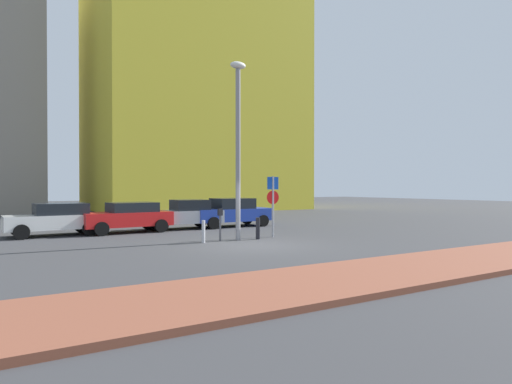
# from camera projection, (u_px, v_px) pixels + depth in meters

# --- Properties ---
(ground_plane) EXTENTS (120.00, 120.00, 0.00)m
(ground_plane) POSITION_uv_depth(u_px,v_px,m) (252.00, 245.00, 16.53)
(ground_plane) COLOR #38383A
(sidewalk_brick) EXTENTS (40.00, 3.14, 0.14)m
(sidewalk_brick) POSITION_uv_depth(u_px,v_px,m) (386.00, 273.00, 10.93)
(sidewalk_brick) COLOR brown
(sidewalk_brick) RESTS_ON ground
(parked_car_white) EXTENTS (4.07, 2.08, 1.47)m
(parked_car_white) POSITION_uv_depth(u_px,v_px,m) (56.00, 219.00, 19.79)
(parked_car_white) COLOR white
(parked_car_white) RESTS_ON ground
(parked_car_red) EXTENTS (4.24, 2.17, 1.45)m
(parked_car_red) POSITION_uv_depth(u_px,v_px,m) (128.00, 217.00, 21.20)
(parked_car_red) COLOR red
(parked_car_red) RESTS_ON ground
(parked_car_silver) EXTENTS (4.10, 2.21, 1.53)m
(parked_car_silver) POSITION_uv_depth(u_px,v_px,m) (184.00, 214.00, 23.04)
(parked_car_silver) COLOR #B7BABF
(parked_car_silver) RESTS_ON ground
(parked_car_blue) EXTENTS (4.52, 2.00, 1.57)m
(parked_car_blue) POSITION_uv_depth(u_px,v_px,m) (232.00, 212.00, 24.37)
(parked_car_blue) COLOR #1E389E
(parked_car_blue) RESTS_ON ground
(parking_sign_post) EXTENTS (0.60, 0.10, 2.67)m
(parking_sign_post) POSITION_uv_depth(u_px,v_px,m) (273.00, 199.00, 19.34)
(parking_sign_post) COLOR gray
(parking_sign_post) RESTS_ON ground
(parking_meter) EXTENTS (0.18, 0.14, 1.32)m
(parking_meter) POSITION_uv_depth(u_px,v_px,m) (220.00, 220.00, 17.90)
(parking_meter) COLOR #4C4C51
(parking_meter) RESTS_ON ground
(street_lamp) EXTENTS (0.70, 0.36, 7.38)m
(street_lamp) POSITION_uv_depth(u_px,v_px,m) (238.00, 136.00, 18.17)
(street_lamp) COLOR gray
(street_lamp) RESTS_ON ground
(traffic_bollard_near) EXTENTS (0.14, 0.14, 0.89)m
(traffic_bollard_near) POSITION_uv_depth(u_px,v_px,m) (203.00, 232.00, 17.28)
(traffic_bollard_near) COLOR #B7B7BC
(traffic_bollard_near) RESTS_ON ground
(traffic_bollard_mid) EXTENTS (0.18, 0.18, 0.91)m
(traffic_bollard_mid) POSITION_uv_depth(u_px,v_px,m) (258.00, 228.00, 18.49)
(traffic_bollard_mid) COLOR black
(traffic_bollard_mid) RESTS_ON ground
(building_colorful_midrise) EXTENTS (19.45, 14.46, 23.05)m
(building_colorful_midrise) POSITION_uv_depth(u_px,v_px,m) (194.00, 95.00, 44.40)
(building_colorful_midrise) COLOR gold
(building_colorful_midrise) RESTS_ON ground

